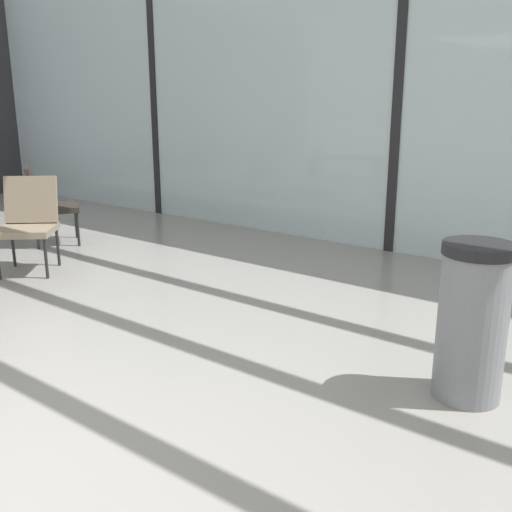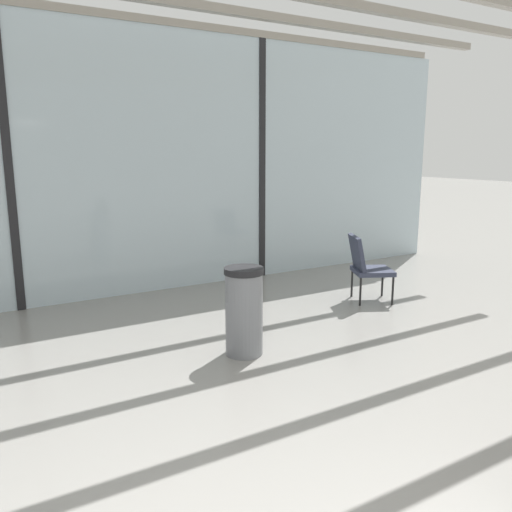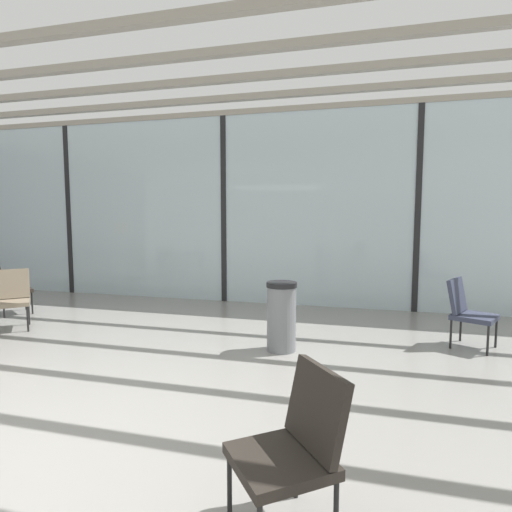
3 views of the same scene
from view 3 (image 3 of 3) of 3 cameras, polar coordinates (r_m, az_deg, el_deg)
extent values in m
plane|color=gray|center=(4.02, -31.13, -19.99)|extent=(60.00, 60.00, 0.00)
cube|color=silver|center=(8.13, -4.33, 6.24)|extent=(14.00, 0.08, 3.54)
cube|color=black|center=(9.85, -24.02, 5.66)|extent=(0.10, 0.12, 3.54)
cube|color=black|center=(8.13, -4.33, 6.24)|extent=(0.10, 0.12, 3.54)
cube|color=black|center=(7.72, 21.16, 5.90)|extent=(0.10, 0.12, 3.54)
cube|color=gray|center=(5.10, -20.43, 27.19)|extent=(13.72, 0.12, 0.10)
cube|color=gray|center=(5.85, -14.57, 24.44)|extent=(13.72, 0.12, 0.10)
cube|color=gray|center=(6.66, -10.26, 22.17)|extent=(13.72, 0.12, 0.10)
cube|color=gray|center=(7.49, -6.98, 20.33)|extent=(13.72, 0.12, 0.10)
cube|color=gray|center=(8.35, -4.43, 18.82)|extent=(13.72, 0.12, 0.10)
ellipsoid|color=silver|center=(13.10, 4.79, 6.22)|extent=(11.03, 3.63, 3.63)
sphere|color=gray|center=(14.86, -14.95, 5.98)|extent=(2.00, 2.00, 2.00)
sphere|color=black|center=(12.44, -10.62, 7.43)|extent=(0.28, 0.28, 0.28)
sphere|color=black|center=(12.08, -6.73, 7.54)|extent=(0.28, 0.28, 0.28)
sphere|color=black|center=(11.78, -2.62, 7.62)|extent=(0.28, 0.28, 0.28)
sphere|color=black|center=(11.54, 1.68, 7.66)|extent=(0.28, 0.28, 0.28)
sphere|color=black|center=(11.36, 6.14, 7.66)|extent=(0.28, 0.28, 0.28)
sphere|color=black|center=(11.26, 10.71, 7.62)|extent=(0.28, 0.28, 0.28)
sphere|color=black|center=(11.23, 15.34, 7.52)|extent=(0.28, 0.28, 0.28)
cube|color=#28231E|center=(2.45, 3.34, -26.09)|extent=(0.67, 0.67, 0.06)
cube|color=#28231E|center=(2.42, 8.23, -19.78)|extent=(0.41, 0.46, 0.44)
cylinder|color=black|center=(2.66, -3.63, -28.76)|extent=(0.03, 0.03, 0.37)
cylinder|color=black|center=(2.80, 5.48, -26.79)|extent=(0.03, 0.03, 0.37)
cube|color=#33384C|center=(5.99, 27.62, -7.38)|extent=(0.64, 0.64, 0.06)
cube|color=#33384C|center=(6.00, 25.73, -4.85)|extent=(0.34, 0.49, 0.44)
cylinder|color=black|center=(5.80, 29.05, -10.06)|extent=(0.03, 0.03, 0.37)
cylinder|color=black|center=(6.20, 29.90, -9.11)|extent=(0.03, 0.03, 0.37)
cylinder|color=black|center=(5.90, 25.01, -9.62)|extent=(0.03, 0.03, 0.37)
cylinder|color=black|center=(6.29, 26.12, -8.73)|extent=(0.03, 0.03, 0.37)
cube|color=#7F705B|center=(7.11, -30.39, -5.54)|extent=(0.68, 0.68, 0.06)
cube|color=#7F705B|center=(7.28, -30.38, -3.29)|extent=(0.45, 0.42, 0.44)
cylinder|color=black|center=(6.94, -28.67, -7.54)|extent=(0.03, 0.03, 0.37)
cylinder|color=black|center=(7.35, -28.55, -6.82)|extent=(0.03, 0.03, 0.37)
cube|color=#28231E|center=(8.23, -30.05, -4.09)|extent=(0.66, 0.66, 0.06)
cylinder|color=black|center=(8.11, -28.21, -5.68)|extent=(0.03, 0.03, 0.37)
cylinder|color=black|center=(8.51, -28.89, -5.20)|extent=(0.03, 0.03, 0.37)
cylinder|color=black|center=(8.02, -31.13, -5.94)|extent=(0.03, 0.03, 0.37)
cylinder|color=slate|center=(5.24, 3.49, -8.55)|extent=(0.36, 0.36, 0.80)
cylinder|color=black|center=(5.15, 3.52, -3.91)|extent=(0.38, 0.38, 0.06)
camera|label=1|loc=(2.01, 10.00, 2.40)|focal=40.91mm
camera|label=2|loc=(3.45, -61.37, 7.01)|focal=36.33mm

